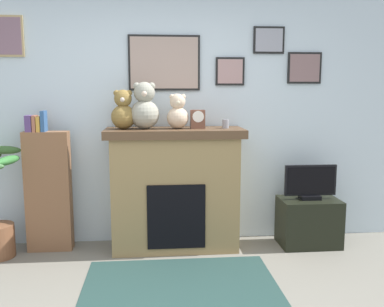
{
  "coord_description": "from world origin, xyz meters",
  "views": [
    {
      "loc": [
        -0.04,
        -2.43,
        1.58
      ],
      "look_at": [
        0.33,
        1.7,
        0.95
      ],
      "focal_mm": 39.94,
      "sensor_mm": 36.0,
      "label": 1
    }
  ],
  "objects_px": {
    "teddy_bear_brown": "(123,111)",
    "teddy_bear_cream": "(145,108)",
    "television": "(310,183)",
    "fireplace": "(175,188)",
    "candle_jar": "(226,124)",
    "mantel_clock": "(198,119)",
    "tv_stand": "(309,222)",
    "teddy_bear_tan": "(178,113)",
    "bookshelf": "(48,189)"
  },
  "relations": [
    {
      "from": "teddy_bear_brown",
      "to": "teddy_bear_cream",
      "type": "height_order",
      "value": "teddy_bear_cream"
    },
    {
      "from": "fireplace",
      "to": "teddy_bear_tan",
      "type": "relative_size",
      "value": 3.99
    },
    {
      "from": "fireplace",
      "to": "mantel_clock",
      "type": "bearing_deg",
      "value": -4.91
    },
    {
      "from": "teddy_bear_brown",
      "to": "tv_stand",
      "type": "bearing_deg",
      "value": -1.14
    },
    {
      "from": "fireplace",
      "to": "teddy_bear_cream",
      "type": "bearing_deg",
      "value": -176.34
    },
    {
      "from": "mantel_clock",
      "to": "teddy_bear_tan",
      "type": "distance_m",
      "value": 0.2
    },
    {
      "from": "candle_jar",
      "to": "mantel_clock",
      "type": "height_order",
      "value": "mantel_clock"
    },
    {
      "from": "mantel_clock",
      "to": "television",
      "type": "bearing_deg",
      "value": -1.88
    },
    {
      "from": "mantel_clock",
      "to": "candle_jar",
      "type": "bearing_deg",
      "value": 0.31
    },
    {
      "from": "bookshelf",
      "to": "mantel_clock",
      "type": "bearing_deg",
      "value": -2.52
    },
    {
      "from": "television",
      "to": "mantel_clock",
      "type": "xyz_separation_m",
      "value": [
        -1.14,
        0.04,
        0.65
      ]
    },
    {
      "from": "fireplace",
      "to": "candle_jar",
      "type": "relative_size",
      "value": 15.61
    },
    {
      "from": "teddy_bear_brown",
      "to": "teddy_bear_tan",
      "type": "bearing_deg",
      "value": 0.01
    },
    {
      "from": "mantel_clock",
      "to": "teddy_bear_tan",
      "type": "height_order",
      "value": "teddy_bear_tan"
    },
    {
      "from": "fireplace",
      "to": "tv_stand",
      "type": "bearing_deg",
      "value": -2.32
    },
    {
      "from": "candle_jar",
      "to": "teddy_bear_brown",
      "type": "xyz_separation_m",
      "value": [
        -0.99,
        -0.0,
        0.13
      ]
    },
    {
      "from": "fireplace",
      "to": "tv_stand",
      "type": "relative_size",
      "value": 2.26
    },
    {
      "from": "tv_stand",
      "to": "teddy_bear_cream",
      "type": "height_order",
      "value": "teddy_bear_cream"
    },
    {
      "from": "bookshelf",
      "to": "teddy_bear_tan",
      "type": "xyz_separation_m",
      "value": [
        1.27,
        -0.06,
        0.73
      ]
    },
    {
      "from": "tv_stand",
      "to": "mantel_clock",
      "type": "height_order",
      "value": "mantel_clock"
    },
    {
      "from": "television",
      "to": "fireplace",
      "type": "bearing_deg",
      "value": 177.62
    },
    {
      "from": "teddy_bear_tan",
      "to": "teddy_bear_cream",
      "type": "bearing_deg",
      "value": -179.97
    },
    {
      "from": "mantel_clock",
      "to": "teddy_bear_brown",
      "type": "relative_size",
      "value": 0.48
    },
    {
      "from": "teddy_bear_cream",
      "to": "teddy_bear_tan",
      "type": "bearing_deg",
      "value": 0.03
    },
    {
      "from": "mantel_clock",
      "to": "teddy_bear_tan",
      "type": "bearing_deg",
      "value": 179.68
    },
    {
      "from": "bookshelf",
      "to": "teddy_bear_tan",
      "type": "height_order",
      "value": "teddy_bear_tan"
    },
    {
      "from": "tv_stand",
      "to": "television",
      "type": "relative_size",
      "value": 1.13
    },
    {
      "from": "teddy_bear_brown",
      "to": "teddy_bear_cream",
      "type": "xyz_separation_m",
      "value": [
        0.2,
        -0.0,
        0.03
      ]
    },
    {
      "from": "fireplace",
      "to": "mantel_clock",
      "type": "height_order",
      "value": "mantel_clock"
    },
    {
      "from": "bookshelf",
      "to": "mantel_clock",
      "type": "relative_size",
      "value": 7.65
    },
    {
      "from": "television",
      "to": "teddy_bear_brown",
      "type": "bearing_deg",
      "value": 178.81
    },
    {
      "from": "tv_stand",
      "to": "teddy_bear_cream",
      "type": "bearing_deg",
      "value": 178.72
    },
    {
      "from": "teddy_bear_cream",
      "to": "teddy_bear_tan",
      "type": "xyz_separation_m",
      "value": [
        0.32,
        0.0,
        -0.05
      ]
    },
    {
      "from": "mantel_clock",
      "to": "teddy_bear_brown",
      "type": "height_order",
      "value": "teddy_bear_brown"
    },
    {
      "from": "candle_jar",
      "to": "teddy_bear_cream",
      "type": "bearing_deg",
      "value": -179.96
    },
    {
      "from": "television",
      "to": "tv_stand",
      "type": "bearing_deg",
      "value": 90.0
    },
    {
      "from": "candle_jar",
      "to": "mantel_clock",
      "type": "relative_size",
      "value": 0.48
    },
    {
      "from": "television",
      "to": "candle_jar",
      "type": "bearing_deg",
      "value": 177.43
    },
    {
      "from": "mantel_clock",
      "to": "teddy_bear_brown",
      "type": "distance_m",
      "value": 0.72
    },
    {
      "from": "candle_jar",
      "to": "tv_stand",
      "type": "bearing_deg",
      "value": -2.48
    },
    {
      "from": "bookshelf",
      "to": "tv_stand",
      "type": "height_order",
      "value": "bookshelf"
    },
    {
      "from": "fireplace",
      "to": "teddy_bear_brown",
      "type": "distance_m",
      "value": 0.91
    },
    {
      "from": "television",
      "to": "teddy_bear_tan",
      "type": "height_order",
      "value": "teddy_bear_tan"
    },
    {
      "from": "bookshelf",
      "to": "candle_jar",
      "type": "distance_m",
      "value": 1.85
    },
    {
      "from": "bookshelf",
      "to": "teddy_bear_tan",
      "type": "distance_m",
      "value": 1.47
    },
    {
      "from": "television",
      "to": "teddy_bear_brown",
      "type": "height_order",
      "value": "teddy_bear_brown"
    },
    {
      "from": "bookshelf",
      "to": "television",
      "type": "relative_size",
      "value": 2.62
    },
    {
      "from": "teddy_bear_brown",
      "to": "teddy_bear_tan",
      "type": "xyz_separation_m",
      "value": [
        0.52,
        0.0,
        -0.02
      ]
    },
    {
      "from": "tv_stand",
      "to": "teddy_bear_cream",
      "type": "xyz_separation_m",
      "value": [
        -1.64,
        0.04,
        1.16
      ]
    },
    {
      "from": "candle_jar",
      "to": "teddy_bear_cream",
      "type": "height_order",
      "value": "teddy_bear_cream"
    }
  ]
}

